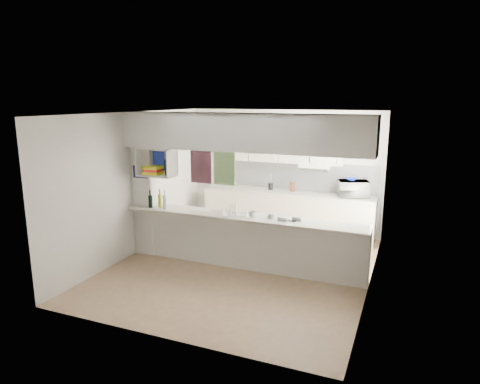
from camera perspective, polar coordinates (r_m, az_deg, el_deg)
The scene contains 16 objects.
floor at distance 7.43m, azimuth 0.15°, elevation -10.01°, with size 4.80×4.80×0.00m, color #967257.
ceiling at distance 6.87m, azimuth 0.16°, elevation 10.47°, with size 4.80×4.80×0.00m, color white.
wall_back at distance 9.26m, azimuth 5.74°, elevation 2.81°, with size 4.20×4.20×0.00m, color silver.
wall_left at distance 8.05m, azimuth -13.85°, elevation 1.06°, with size 4.80×4.80×0.00m, color silver.
wall_right at distance 6.56m, azimuth 17.42°, elevation -1.66°, with size 4.80×4.80×0.00m, color silver.
servery_partition at distance 7.03m, azimuth -1.15°, elevation 2.81°, with size 4.20×0.50×2.60m.
cubby_shelf at distance 7.63m, azimuth -11.03°, elevation 3.72°, with size 0.65×0.35×0.50m.
kitchen_run at distance 9.06m, azimuth 6.18°, elevation -0.47°, with size 3.60×0.63×2.24m.
microwave at distance 8.74m, azimuth 14.88°, elevation 0.42°, with size 0.58×0.39×0.32m, color white.
bowl at distance 8.71m, azimuth 14.63°, elevation 1.66°, with size 0.22×0.22×0.05m, color #0E219C.
dish_rack at distance 7.16m, azimuth -0.64°, elevation -2.39°, with size 0.47×0.40×0.21m.
cup at distance 6.97m, azimuth 1.69°, elevation -2.95°, with size 0.13×0.13×0.10m, color white.
wine_bottles at distance 7.72m, azimuth -10.79°, elevation -1.19°, with size 0.37×0.15×0.35m.
plastic_tubs at distance 6.94m, azimuth 5.64°, elevation -3.36°, with size 0.58×0.23×0.07m.
utensil_jar at distance 9.14m, azimuth 4.10°, elevation 0.76°, with size 0.11×0.11×0.15m, color black.
knife_block at distance 9.03m, azimuth 7.00°, elevation 0.70°, with size 0.10×0.08×0.19m, color #4F2D1B.
Camera 1 is at (2.58, -6.37, 2.83)m, focal length 32.00 mm.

